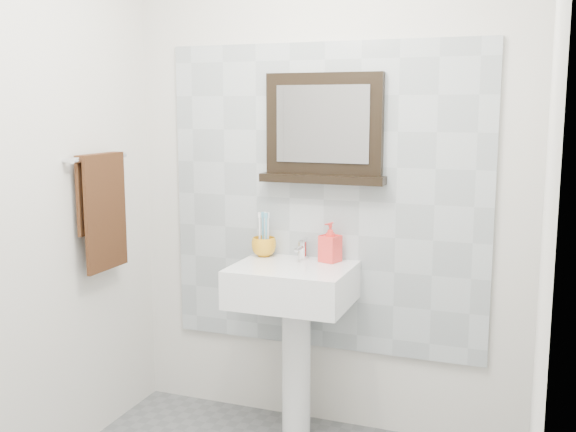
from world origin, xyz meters
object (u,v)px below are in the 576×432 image
(toothbrush_cup, at_px, (264,247))
(hand_towel, at_px, (102,203))
(framed_mirror, at_px, (324,131))
(pedestal_sink, at_px, (293,303))
(soap_dispenser, at_px, (330,242))

(toothbrush_cup, height_order, hand_towel, hand_towel)
(toothbrush_cup, bearing_deg, framed_mirror, 10.03)
(pedestal_sink, xyz_separation_m, soap_dispenser, (0.14, 0.13, 0.28))
(framed_mirror, bearing_deg, pedestal_sink, -115.12)
(pedestal_sink, height_order, toothbrush_cup, pedestal_sink)
(pedestal_sink, distance_m, framed_mirror, 0.83)
(framed_mirror, bearing_deg, toothbrush_cup, -169.97)
(toothbrush_cup, xyz_separation_m, framed_mirror, (0.29, 0.05, 0.57))
(pedestal_sink, relative_size, soap_dispenser, 5.02)
(soap_dispenser, height_order, framed_mirror, framed_mirror)
(pedestal_sink, relative_size, toothbrush_cup, 7.91)
(pedestal_sink, xyz_separation_m, toothbrush_cup, (-0.20, 0.13, 0.23))
(pedestal_sink, distance_m, hand_towel, 1.02)
(soap_dispenser, xyz_separation_m, hand_towel, (-1.00, -0.40, 0.20))
(framed_mirror, xyz_separation_m, hand_towel, (-0.94, -0.46, -0.33))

